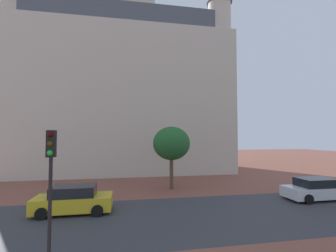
% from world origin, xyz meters
% --- Properties ---
extents(ground_plane, '(120.00, 120.00, 0.00)m').
position_xyz_m(ground_plane, '(0.00, 10.00, 0.00)').
color(ground_plane, brown).
extents(street_asphalt_strip, '(120.00, 7.64, 0.00)m').
position_xyz_m(street_asphalt_strip, '(0.00, 9.59, 0.00)').
color(street_asphalt_strip, '#38383D').
rests_on(street_asphalt_strip, ground_plane).
extents(landmark_building, '(27.05, 12.44, 36.66)m').
position_xyz_m(landmark_building, '(-2.71, 28.33, 10.82)').
color(landmark_building, beige).
rests_on(landmark_building, ground_plane).
extents(car_white, '(4.55, 2.10, 1.48)m').
position_xyz_m(car_white, '(10.85, 11.28, 0.71)').
color(car_white, silver).
rests_on(car_white, ground_plane).
extents(car_yellow, '(4.35, 2.06, 1.56)m').
position_xyz_m(car_yellow, '(-5.46, 11.28, 0.74)').
color(car_yellow, gold).
rests_on(car_yellow, ground_plane).
extents(traffic_light_pole, '(0.28, 0.34, 4.64)m').
position_xyz_m(traffic_light_pole, '(-4.95, 5.12, 3.24)').
color(traffic_light_pole, black).
rests_on(traffic_light_pole, ground_plane).
extents(tree_curb_far, '(3.16, 3.16, 5.28)m').
position_xyz_m(tree_curb_far, '(1.35, 16.28, 3.84)').
color(tree_curb_far, brown).
rests_on(tree_curb_far, ground_plane).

